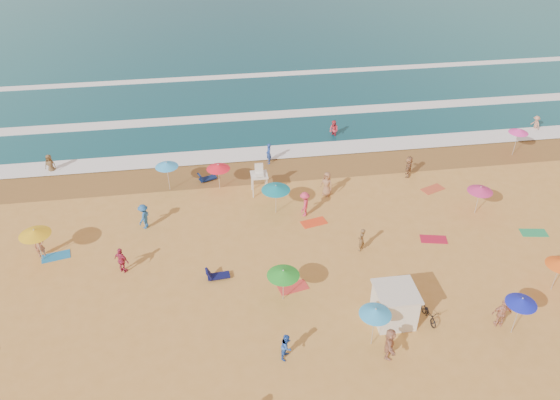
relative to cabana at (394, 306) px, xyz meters
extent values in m
plane|color=gold|center=(-3.98, 4.09, -1.00)|extent=(220.00, 220.00, 0.00)
plane|color=olive|center=(-3.98, 16.59, -0.99)|extent=(220.00, 220.00, 0.00)
cube|color=white|center=(-3.98, 19.09, -0.90)|extent=(200.00, 2.20, 0.05)
cube|color=white|center=(-3.98, 26.09, -0.90)|extent=(200.00, 1.60, 0.05)
cube|color=white|center=(-3.98, 36.09, -0.90)|extent=(200.00, 1.20, 0.05)
cube|color=white|center=(0.00, 0.00, 0.00)|extent=(2.00, 2.00, 2.00)
cube|color=silver|center=(0.00, 0.00, 1.06)|extent=(2.20, 2.20, 0.12)
imported|color=black|center=(1.90, -0.30, -0.57)|extent=(0.74, 1.69, 0.86)
cone|color=#FF1A2F|center=(-8.55, 14.41, 0.89)|extent=(1.71, 1.71, 0.35)
cone|color=#35A7EE|center=(-1.62, -1.49, 1.35)|extent=(1.62, 1.62, 0.35)
cone|color=yellow|center=(-19.80, 7.92, 1.14)|extent=(1.88, 1.88, 0.35)
cone|color=#FF38AD|center=(15.37, 15.99, 1.20)|extent=(1.53, 1.53, 0.35)
cone|color=#1621C3|center=(5.92, -1.82, 1.31)|extent=(1.57, 1.57, 0.35)
cone|color=#38AEFF|center=(-12.20, 14.78, 1.16)|extent=(1.65, 1.65, 0.35)
cone|color=green|center=(-5.63, 2.40, 0.97)|extent=(1.81, 1.81, 0.35)
cone|color=teal|center=(-4.86, 10.82, 1.03)|extent=(1.96, 1.96, 0.35)
cone|color=#D12E75|center=(8.77, 8.74, 0.97)|extent=(1.70, 1.70, 0.35)
cube|color=#0E1146|center=(-9.14, 4.67, -0.83)|extent=(1.34, 0.66, 0.34)
cube|color=#0E1D48|center=(-9.36, 15.69, -0.83)|extent=(1.41, 0.99, 0.34)
cube|color=#1D76B9|center=(-19.07, 8.11, -0.98)|extent=(1.85, 1.21, 0.03)
cube|color=#FC431C|center=(-2.48, 9.24, -0.98)|extent=(1.85, 1.23, 0.03)
cube|color=red|center=(-4.92, 3.23, -0.98)|extent=(1.85, 1.22, 0.03)
cube|color=#B81735|center=(4.84, 6.33, -0.98)|extent=(1.85, 1.21, 0.03)
cube|color=#26985A|center=(11.63, 6.02, -0.98)|extent=(1.82, 1.12, 0.03)
cube|color=#CF5130|center=(7.02, 12.03, -0.98)|extent=(1.90, 1.43, 0.03)
imported|color=#9A6B47|center=(5.78, 14.11, -0.15)|extent=(1.04, 1.64, 1.69)
imported|color=#2242A1|center=(-4.48, 17.59, -0.15)|extent=(0.49, 0.67, 1.70)
imported|color=tan|center=(5.49, -1.24, -0.11)|extent=(1.10, 0.59, 1.78)
imported|color=brown|center=(-21.31, 18.74, -0.39)|extent=(0.91, 0.67, 1.72)
imported|color=brown|center=(-0.14, 5.99, -0.18)|extent=(0.67, 0.71, 1.63)
imported|color=tan|center=(19.51, 19.96, -0.47)|extent=(0.68, 1.06, 1.56)
imported|color=blue|center=(-6.06, -1.66, -0.23)|extent=(0.89, 0.94, 1.54)
imported|color=#D93646|center=(1.62, 21.21, -0.37)|extent=(1.03, 1.08, 1.75)
imported|color=#A16E4A|center=(-0.93, 12.45, -0.06)|extent=(1.07, 1.07, 1.88)
imported|color=#235EA7|center=(-13.70, 10.37, -0.11)|extent=(1.06, 1.32, 1.79)
imported|color=#B52D53|center=(-14.76, 6.09, -0.13)|extent=(1.08, 0.92, 1.73)
imported|color=#E2385D|center=(-2.97, 10.22, -0.08)|extent=(1.10, 1.36, 1.83)
imported|color=tan|center=(-0.99, -2.33, -0.10)|extent=(1.01, 1.76, 1.81)
imported|color=#A7684D|center=(-19.90, 8.29, -0.18)|extent=(0.66, 0.50, 1.65)
camera|label=1|loc=(-9.05, -19.69, 21.01)|focal=35.00mm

